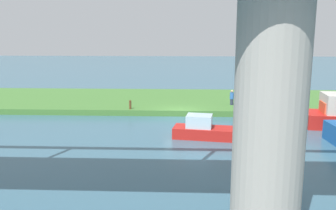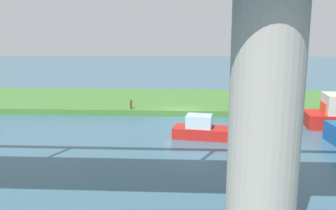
{
  "view_description": "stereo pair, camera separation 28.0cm",
  "coord_description": "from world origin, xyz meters",
  "px_view_note": "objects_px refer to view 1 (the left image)",
  "views": [
    {
      "loc": [
        -0.37,
        30.34,
        7.08
      ],
      "look_at": [
        0.72,
        5.0,
        2.0
      ],
      "focal_mm": 38.97,
      "sensor_mm": 36.0,
      "label": 1
    },
    {
      "loc": [
        -0.65,
        30.32,
        7.08
      ],
      "look_at": [
        0.72,
        5.0,
        2.0
      ],
      "focal_mm": 38.97,
      "sensor_mm": 36.0,
      "label": 2
    }
  ],
  "objects_px": {
    "bridge_pylon": "(269,122)",
    "mooring_post": "(130,105)",
    "person_on_bank": "(232,97)",
    "pontoon_yellow": "(206,130)"
  },
  "relations": [
    {
      "from": "bridge_pylon",
      "to": "mooring_post",
      "type": "xyz_separation_m",
      "value": [
        7.35,
        -19.54,
        -3.39
      ]
    },
    {
      "from": "bridge_pylon",
      "to": "person_on_bank",
      "type": "bearing_deg",
      "value": -94.48
    },
    {
      "from": "bridge_pylon",
      "to": "person_on_bank",
      "type": "height_order",
      "value": "bridge_pylon"
    },
    {
      "from": "person_on_bank",
      "to": "pontoon_yellow",
      "type": "relative_size",
      "value": 0.28
    },
    {
      "from": "bridge_pylon",
      "to": "mooring_post",
      "type": "distance_m",
      "value": 21.15
    },
    {
      "from": "person_on_bank",
      "to": "bridge_pylon",
      "type": "bearing_deg",
      "value": 85.52
    },
    {
      "from": "bridge_pylon",
      "to": "mooring_post",
      "type": "bearing_deg",
      "value": -69.38
    },
    {
      "from": "bridge_pylon",
      "to": "pontoon_yellow",
      "type": "relative_size",
      "value": 1.74
    },
    {
      "from": "person_on_bank",
      "to": "pontoon_yellow",
      "type": "xyz_separation_m",
      "value": [
        2.88,
        9.15,
        -0.64
      ]
    },
    {
      "from": "person_on_bank",
      "to": "mooring_post",
      "type": "bearing_deg",
      "value": 14.16
    }
  ]
}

